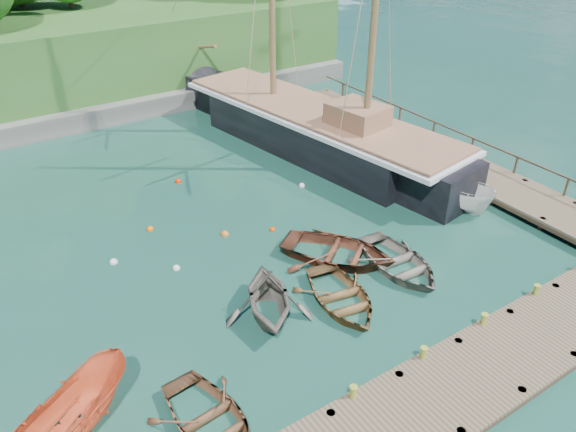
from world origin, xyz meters
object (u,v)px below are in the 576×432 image
rowboat_0 (211,427)px  cabin_boat_white (449,205)px  rowboat_2 (341,304)px  schooner (316,133)px  rowboat_1 (269,315)px  motorboat_orange (77,431)px  rowboat_3 (398,269)px  rowboat_4 (338,260)px

rowboat_0 → cabin_boat_white: bearing=12.9°
rowboat_2 → schooner: (7.71, 12.36, 1.10)m
rowboat_2 → cabin_boat_white: cabin_boat_white is taller
schooner → rowboat_1: bearing=-141.8°
rowboat_2 → motorboat_orange: (-10.30, -0.28, 0.00)m
rowboat_1 → cabin_boat_white: bearing=33.1°
motorboat_orange → rowboat_3: bearing=-116.4°
rowboat_2 → cabin_boat_white: bearing=29.3°
rowboat_3 → schooner: 12.72m
rowboat_4 → cabin_boat_white: cabin_boat_white is taller
rowboat_1 → cabin_boat_white: size_ratio=0.83×
schooner → rowboat_3: bearing=-119.1°
rowboat_1 → schooner: (10.44, 11.37, 1.10)m
rowboat_0 → cabin_boat_white: size_ratio=0.87×
rowboat_1 → schooner: size_ratio=0.14×
rowboat_3 → rowboat_2: bearing=-168.4°
motorboat_orange → cabin_boat_white: (19.71, 3.33, 0.00)m
rowboat_2 → cabin_boat_white: 9.89m
cabin_boat_white → schooner: bearing=93.0°
motorboat_orange → cabin_boat_white: cabin_boat_white is taller
cabin_boat_white → schooner: 9.53m
rowboat_0 → rowboat_4: 9.87m
motorboat_orange → cabin_boat_white: bearing=-109.8°
rowboat_1 → rowboat_3: size_ratio=0.86×
schooner → motorboat_orange: bearing=-154.2°
rowboat_4 → schooner: 11.65m
rowboat_1 → cabin_boat_white: 12.30m
rowboat_3 → schooner: bearing=74.6°
cabin_boat_white → schooner: schooner is taller
rowboat_3 → schooner: size_ratio=0.17×
rowboat_0 → rowboat_4: size_ratio=0.81×
rowboat_4 → schooner: size_ratio=0.19×
rowboat_0 → schooner: bearing=39.7°
rowboat_0 → rowboat_2: size_ratio=0.96×
rowboat_2 → rowboat_0: bearing=-149.5°
rowboat_0 → rowboat_1: size_ratio=1.04×
rowboat_0 → rowboat_2: (6.88, 2.38, 0.00)m
rowboat_4 → motorboat_orange: bearing=157.2°
rowboat_2 → rowboat_4: rowboat_4 is taller
motorboat_orange → rowboat_0: bearing=-150.9°
rowboat_1 → schooner: schooner is taller
rowboat_3 → cabin_boat_white: size_ratio=0.96×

